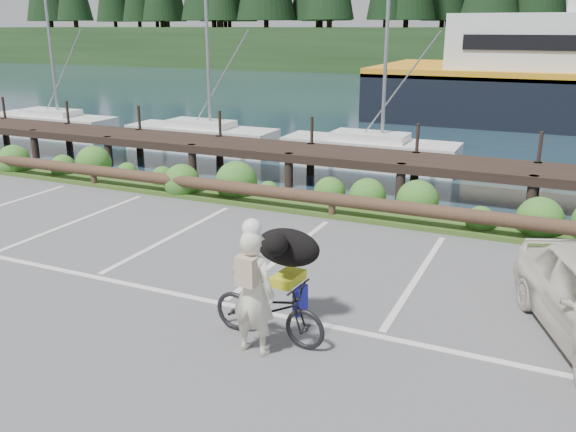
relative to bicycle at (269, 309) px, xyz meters
The scene contains 7 objects.
ground 1.68m from the bicycle, 137.25° to the left, with size 72.00×72.00×0.00m, color #545456.
harbor_backdrop 79.62m from the bicycle, 90.58° to the left, with size 170.00×160.00×30.00m.
vegetation_strip 6.52m from the bicycle, 100.51° to the left, with size 34.00×1.60×0.10m, color #3D5B21.
log_rail 5.84m from the bicycle, 101.76° to the left, with size 32.00×0.30×0.60m, color #443021, non-canonical shape.
bicycle is the anchor object (origin of this frame).
cyclist 0.58m from the bicycle, 94.26° to the right, with size 0.64×0.42×1.76m, color beige.
dog 0.93m from the bicycle, 85.74° to the left, with size 0.97×0.47×0.56m, color black.
Camera 1 is at (4.64, -8.03, 4.25)m, focal length 38.00 mm.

